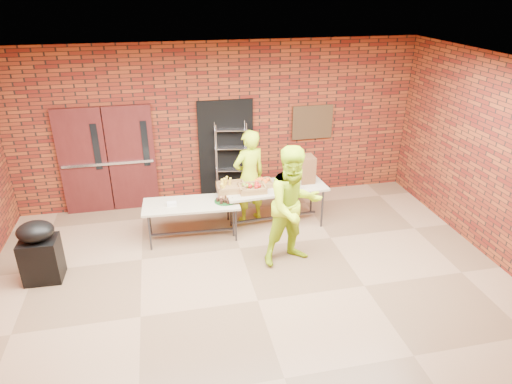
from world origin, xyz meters
TOP-DOWN VIEW (x-y plane):
  - room at (0.00, 0.00)m, footprint 8.08×7.08m
  - double_doors at (-2.20, 3.44)m, footprint 1.78×0.12m
  - dark_doorway at (0.10, 3.46)m, footprint 1.10×0.06m
  - bronze_plaque at (1.90, 3.45)m, footprint 0.85×0.04m
  - wire_rack at (0.18, 3.32)m, footprint 0.65×0.32m
  - table_left at (-0.75, 1.99)m, footprint 1.69×0.78m
  - table_right at (0.80, 2.19)m, footprint 1.91×0.90m
  - basket_bananas at (-0.01, 2.19)m, footprint 0.50×0.39m
  - basket_oranges at (0.56, 2.28)m, footprint 0.40×0.31m
  - basket_apples at (0.35, 2.07)m, footprint 0.47×0.37m
  - muffin_tray at (-0.16, 1.94)m, footprint 0.38×0.38m
  - napkin_box at (-1.08, 1.98)m, footprint 0.17×0.11m
  - coffee_dispenser at (1.37, 2.30)m, footprint 0.38×0.34m
  - cup_stack_front at (1.08, 2.11)m, footprint 0.07×0.07m
  - cup_stack_mid at (1.19, 1.97)m, footprint 0.08×0.08m
  - cup_stack_back at (1.13, 2.17)m, footprint 0.08×0.08m
  - covered_grill at (-3.10, 1.22)m, footprint 0.56×0.47m
  - volunteer_woman at (0.37, 2.43)m, footprint 0.76×0.63m
  - volunteer_man at (0.78, 0.92)m, footprint 1.10×0.94m

SIDE VIEW (x-z plane):
  - covered_grill at x=-3.10m, z-range 0.00..0.99m
  - table_left at x=-0.75m, z-range 0.28..0.97m
  - table_right at x=0.80m, z-range 0.32..1.09m
  - napkin_box at x=-1.08m, z-range 0.68..0.74m
  - muffin_tray at x=-0.16m, z-range 0.68..0.77m
  - basket_oranges at x=0.56m, z-range 0.76..0.88m
  - basket_apples at x=0.35m, z-range 0.76..0.91m
  - basket_bananas at x=-0.01m, z-range 0.76..0.91m
  - wire_rack at x=0.18m, z-range 0.00..1.69m
  - cup_stack_front at x=1.08m, z-range 0.77..0.98m
  - cup_stack_back at x=1.13m, z-range 0.77..1.00m
  - cup_stack_mid at x=1.19m, z-range 0.77..1.00m
  - volunteer_woman at x=0.37m, z-range 0.00..1.79m
  - volunteer_man at x=0.78m, z-range 0.00..1.98m
  - coffee_dispenser at x=1.37m, z-range 0.77..1.27m
  - dark_doorway at x=0.10m, z-range 0.00..2.10m
  - double_doors at x=-2.20m, z-range 0.00..2.10m
  - bronze_plaque at x=1.90m, z-range 1.20..1.90m
  - room at x=0.00m, z-range -0.04..3.24m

